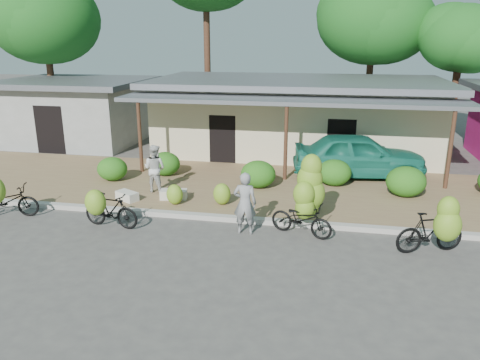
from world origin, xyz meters
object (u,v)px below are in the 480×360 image
object	(u,v)px
sack_near	(174,194)
bystander	(155,168)
bike_right	(435,229)
bike_far_left	(5,199)
tree_near_right	(457,36)
bike_center	(306,201)
tree_back_left	(42,17)
tree_center_right	(370,17)
bike_left	(108,209)
vendor	(245,203)
teal_van	(359,155)
sack_far	(127,196)

from	to	relation	value
sack_near	bystander	world-z (taller)	bystander
bike_right	sack_near	bearing A→B (deg)	51.75
bike_far_left	sack_near	size ratio (longest dim) A/B	2.31
tree_near_right	bike_center	distance (m)	15.03
tree_back_left	tree_center_right	world-z (taller)	tree_center_right
bike_right	bystander	size ratio (longest dim) A/B	1.14
sack_near	bystander	size ratio (longest dim) A/B	0.52
tree_near_right	bystander	size ratio (longest dim) A/B	4.16
tree_center_right	bystander	xyz separation A→B (m)	(-7.48, -12.77, -5.23)
sack_near	bystander	distance (m)	1.23
bike_left	bystander	size ratio (longest dim) A/B	1.07
bike_right	bike_left	bearing A→B (deg)	69.75
bike_far_left	bystander	bearing A→B (deg)	-64.25
vendor	teal_van	size ratio (longest dim) A/B	0.36
tree_back_left	bike_far_left	xyz separation A→B (m)	(5.91, -12.13, -5.55)
tree_center_right	sack_far	bearing A→B (deg)	-120.36
tree_center_right	sack_near	distance (m)	16.05
bike_center	bike_right	xyz separation A→B (m)	(3.18, -0.90, -0.18)
bystander	bike_far_left	bearing A→B (deg)	49.54
bike_left	teal_van	distance (m)	9.41
tree_back_left	bike_center	world-z (taller)	tree_back_left
tree_back_left	tree_center_right	xyz separation A→B (m)	(17.00, 3.50, 0.02)
tree_back_left	bike_center	xyz separation A→B (m)	(14.70, -11.45, -5.26)
tree_near_right	sack_near	bearing A→B (deg)	-133.11
bystander	teal_van	world-z (taller)	teal_van
tree_back_left	teal_van	distance (m)	18.21
tree_center_right	sack_far	xyz separation A→B (m)	(-8.07, -13.79, -5.91)
bike_center	bike_far_left	bearing A→B (deg)	114.15
teal_van	sack_far	bearing A→B (deg)	111.41
tree_back_left	sack_near	distance (m)	15.47
bystander	tree_back_left	bearing A→B (deg)	-33.10
tree_back_left	sack_far	bearing A→B (deg)	-49.05
sack_far	bystander	world-z (taller)	bystander
tree_near_right	sack_near	world-z (taller)	tree_near_right
sack_near	bike_far_left	bearing A→B (deg)	-153.07
sack_near	teal_van	bearing A→B (deg)	32.10
tree_back_left	bystander	xyz separation A→B (m)	(9.52, -9.27, -5.21)
tree_near_right	bystander	xyz separation A→B (m)	(-11.48, -10.77, -4.26)
bike_far_left	vendor	size ratio (longest dim) A/B	1.13
teal_van	tree_center_right	bearing A→B (deg)	-11.80
sack_far	bystander	xyz separation A→B (m)	(0.59, 1.01, 0.67)
bike_far_left	sack_near	world-z (taller)	bike_far_left
tree_center_right	bike_center	xyz separation A→B (m)	(-2.30, -14.95, -5.28)
tree_center_right	sack_near	size ratio (longest dim) A/B	9.93
tree_near_right	sack_far	size ratio (longest dim) A/B	9.01
tree_near_right	teal_van	xyz separation A→B (m)	(-4.65, -7.61, -4.25)
bike_right	bystander	world-z (taller)	bystander
bike_right	sack_near	xyz separation A→B (m)	(-7.52, 2.47, -0.44)
tree_back_left	vendor	world-z (taller)	tree_back_left
bike_left	teal_van	size ratio (longest dim) A/B	0.36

